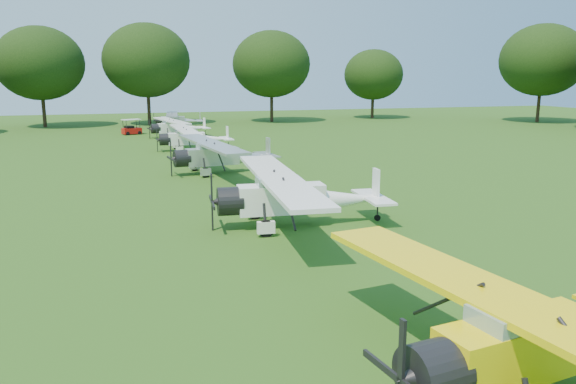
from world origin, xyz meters
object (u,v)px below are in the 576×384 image
at_px(aircraft_4, 220,153).
at_px(golf_cart, 131,129).
at_px(aircraft_2, 539,334).
at_px(aircraft_7, 177,119).
at_px(aircraft_6, 177,126).
at_px(aircraft_3, 294,194).
at_px(aircraft_5, 192,137).

bearing_deg(aircraft_4, golf_cart, 93.19).
relative_size(aircraft_2, aircraft_7, 1.24).
xyz_separation_m(aircraft_6, golf_cart, (-4.48, 4.11, -0.59)).
relative_size(aircraft_6, golf_cart, 4.53).
relative_size(aircraft_2, aircraft_3, 0.96).
distance_m(aircraft_4, aircraft_7, 33.36).
relative_size(aircraft_2, aircraft_4, 1.03).
bearing_deg(aircraft_6, golf_cart, 127.59).
bearing_deg(aircraft_4, aircraft_3, -94.47).
height_order(aircraft_2, golf_cart, aircraft_2).
height_order(aircraft_2, aircraft_3, aircraft_3).
bearing_deg(aircraft_3, aircraft_7, 94.74).
relative_size(aircraft_3, golf_cart, 5.58).
xyz_separation_m(aircraft_5, aircraft_7, (0.90, 21.43, -0.10)).
bearing_deg(aircraft_3, aircraft_2, -82.43).
relative_size(aircraft_5, aircraft_6, 1.03).
relative_size(aircraft_4, aircraft_6, 1.15).
relative_size(aircraft_3, aircraft_4, 1.07).
xyz_separation_m(aircraft_2, aircraft_3, (-0.71, 13.87, 0.07)).
bearing_deg(aircraft_6, aircraft_2, -97.79).
relative_size(aircraft_3, aircraft_6, 1.23).
xyz_separation_m(aircraft_3, aircraft_7, (-0.08, 47.43, -0.32)).
relative_size(aircraft_2, aircraft_5, 1.14).
height_order(aircraft_5, aircraft_6, aircraft_5).
bearing_deg(aircraft_5, aircraft_6, 89.25).
xyz_separation_m(aircraft_3, aircraft_4, (-0.69, 14.08, -0.10)).
bearing_deg(golf_cart, aircraft_2, -103.63).
distance_m(aircraft_3, golf_cart, 41.33).
bearing_deg(aircraft_4, aircraft_2, -94.40).
height_order(aircraft_3, aircraft_4, aircraft_3).
relative_size(aircraft_3, aircraft_7, 1.30).
bearing_deg(aircraft_4, aircraft_5, 84.19).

